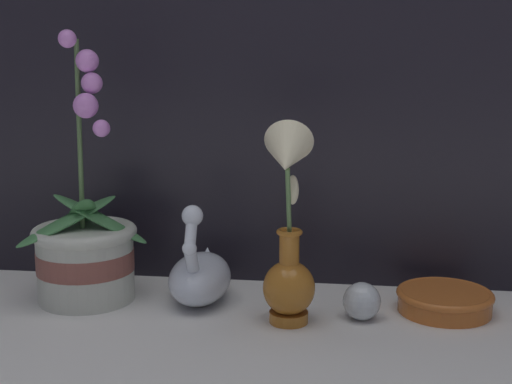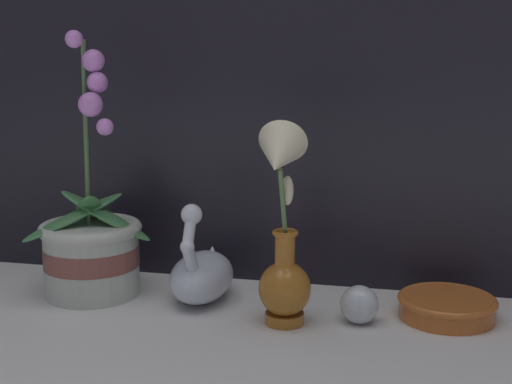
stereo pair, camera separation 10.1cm
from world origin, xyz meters
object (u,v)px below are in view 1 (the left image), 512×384
at_px(orchid_potted_plant, 85,250).
at_px(glass_sphere, 362,301).
at_px(swan_figurine, 200,275).
at_px(amber_dish, 445,300).
at_px(blue_vase, 288,242).

distance_m(orchid_potted_plant, glass_sphere, 0.46).
bearing_deg(orchid_potted_plant, swan_figurine, 4.16).
height_order(orchid_potted_plant, amber_dish, orchid_potted_plant).
relative_size(blue_vase, amber_dish, 2.06).
bearing_deg(orchid_potted_plant, blue_vase, -12.85).
xyz_separation_m(glass_sphere, amber_dish, (0.13, 0.05, -0.01)).
xyz_separation_m(swan_figurine, blue_vase, (0.15, -0.09, 0.09)).
relative_size(orchid_potted_plant, amber_dish, 2.89).
distance_m(orchid_potted_plant, blue_vase, 0.36).
relative_size(orchid_potted_plant, blue_vase, 1.40).
bearing_deg(glass_sphere, orchid_potted_plant, 175.88).
xyz_separation_m(orchid_potted_plant, glass_sphere, (0.46, -0.03, -0.06)).
xyz_separation_m(orchid_potted_plant, amber_dish, (0.59, 0.02, -0.07)).
height_order(blue_vase, amber_dish, blue_vase).
bearing_deg(amber_dish, glass_sphere, -159.11).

